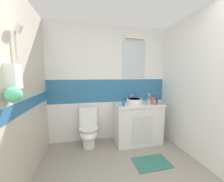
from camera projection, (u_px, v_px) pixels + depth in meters
ground_plane at (126, 180)px, 1.75m from camera, size 3.20×3.48×0.04m
wall_back_tiled at (110, 83)px, 2.81m from camera, size 3.20×0.20×2.50m
wall_left_shower_alcove at (6, 93)px, 1.31m from camera, size 0.27×3.48×2.50m
wall_right_plain at (213, 88)px, 1.87m from camera, size 0.10×3.48×2.50m
vanity_cabinet at (137, 122)px, 2.71m from camera, size 0.98×0.57×0.85m
sink_basin at (134, 101)px, 2.68m from camera, size 0.33×0.38×0.16m
toilet at (89, 129)px, 2.53m from camera, size 0.37×0.50×0.80m
toothbrush_cup at (149, 102)px, 2.54m from camera, size 0.06×0.06×0.23m
soap_dispenser at (123, 103)px, 2.42m from camera, size 0.05×0.05×0.16m
lotion_bottle_short at (157, 102)px, 2.57m from camera, size 0.05×0.05×0.11m
shampoo_bottle_tall at (153, 100)px, 2.56m from camera, size 0.05×0.05×0.18m
bath_mat at (152, 163)px, 2.06m from camera, size 0.59×0.37×0.01m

